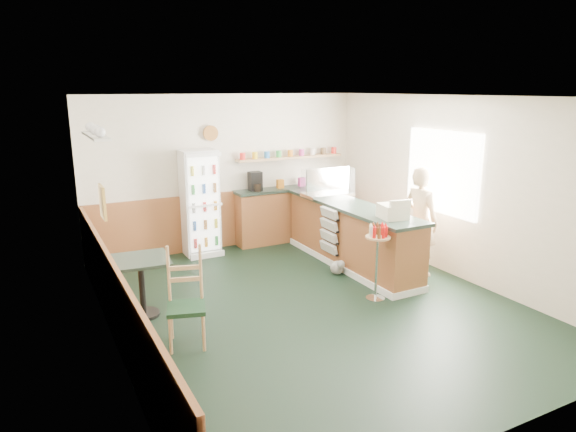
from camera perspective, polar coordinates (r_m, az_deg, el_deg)
ground at (r=6.93m, az=2.61°, el=-9.79°), size 6.00×6.00×0.00m
room_envelope at (r=7.00m, az=-1.88°, el=3.54°), size 5.04×6.02×2.72m
service_counter at (r=8.31m, az=6.99°, el=-2.39°), size 0.68×3.01×1.01m
back_counter at (r=9.63m, az=0.40°, el=0.56°), size 2.24×0.42×1.69m
drinks_fridge at (r=8.82m, az=-9.70°, el=1.41°), size 0.59×0.52×1.80m
display_case at (r=8.72m, az=4.46°, el=3.75°), size 0.83×0.44×0.47m
cash_register at (r=7.37m, az=11.55°, el=0.51°), size 0.41×0.42×0.20m
shopkeeper at (r=8.02m, az=14.49°, el=-0.55°), size 0.49×0.62×1.68m
condiment_stand at (r=6.94m, az=9.91°, el=-3.63°), size 0.33×0.33×1.04m
newspaper_rack at (r=8.16m, az=4.58°, el=-1.68°), size 0.09×0.46×0.73m
cafe_table at (r=6.66m, az=-16.00°, el=-6.40°), size 0.75×0.75×0.76m
cafe_chair at (r=5.88m, az=-11.56°, el=-8.44°), size 0.51×0.52×1.11m
dog_doorstop at (r=7.97m, az=5.54°, el=-5.67°), size 0.21×0.27×0.25m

